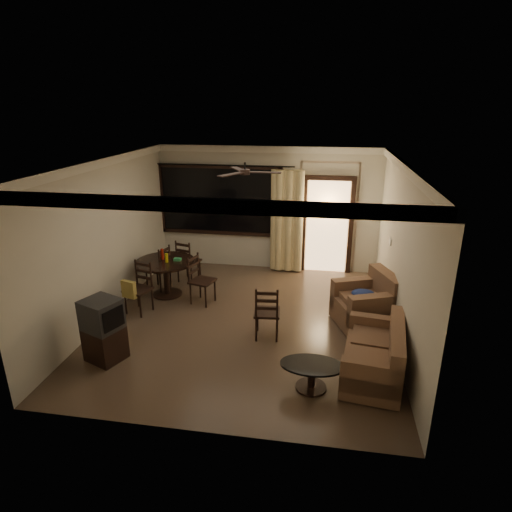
% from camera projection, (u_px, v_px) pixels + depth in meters
% --- Properties ---
extents(ground, '(5.50, 5.50, 0.00)m').
position_uv_depth(ground, '(246.00, 322.00, 7.61)').
color(ground, '#7F6651').
rests_on(ground, ground).
extents(room_shell, '(5.50, 6.70, 5.50)m').
position_uv_depth(room_shell, '(291.00, 201.00, 8.55)').
color(room_shell, beige).
rests_on(room_shell, ground).
extents(dining_table, '(1.17, 1.17, 0.95)m').
position_uv_depth(dining_table, '(166.00, 268.00, 8.50)').
color(dining_table, black).
rests_on(dining_table, ground).
extents(dining_chair_west, '(0.52, 0.52, 0.95)m').
position_uv_depth(dining_chair_west, '(159.00, 277.00, 8.85)').
color(dining_chair_west, black).
rests_on(dining_chair_west, ground).
extents(dining_chair_east, '(0.52, 0.52, 0.95)m').
position_uv_depth(dining_chair_east, '(202.00, 289.00, 8.26)').
color(dining_chair_east, black).
rests_on(dining_chair_east, ground).
extents(dining_chair_south, '(0.52, 0.56, 0.95)m').
position_uv_depth(dining_chair_south, '(138.00, 297.00, 7.86)').
color(dining_chair_south, black).
rests_on(dining_chair_south, ground).
extents(dining_chair_north, '(0.52, 0.52, 0.95)m').
position_uv_depth(dining_chair_north, '(189.00, 269.00, 9.27)').
color(dining_chair_north, black).
rests_on(dining_chair_north, ground).
extents(tv_cabinet, '(0.64, 0.62, 0.98)m').
position_uv_depth(tv_cabinet, '(104.00, 330.00, 6.35)').
color(tv_cabinet, black).
rests_on(tv_cabinet, ground).
extents(sofa, '(0.96, 1.55, 0.78)m').
position_uv_depth(sofa, '(377.00, 356.00, 6.01)').
color(sofa, '#4F2A24').
rests_on(sofa, ground).
extents(armchair, '(1.20, 1.20, 0.94)m').
position_uv_depth(armchair, '(368.00, 305.00, 7.39)').
color(armchair, '#4F2A24').
rests_on(armchair, ground).
extents(coffee_table, '(0.86, 0.52, 0.38)m').
position_uv_depth(coffee_table, '(312.00, 372.00, 5.76)').
color(coffee_table, black).
rests_on(coffee_table, ground).
extents(side_chair, '(0.45, 0.45, 0.94)m').
position_uv_depth(side_chair, '(267.00, 322.00, 7.03)').
color(side_chair, black).
rests_on(side_chair, ground).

